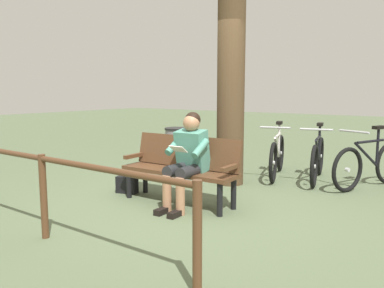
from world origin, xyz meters
The scene contains 10 objects.
ground_plane centered at (0.00, 0.00, 0.00)m, with size 40.00×40.00×0.00m, color #566647.
bench centered at (0.19, -0.08, 0.51)m, with size 1.61×0.52×0.87m.
person_reading centered at (-0.02, 0.08, 0.66)m, with size 0.50×0.77×1.20m.
handbag centered at (1.11, 0.02, 0.12)m, with size 0.30×0.14×0.24m, color black.
tree_trunk centered at (0.20, -1.35, 1.57)m, with size 0.43×0.43×3.15m, color #4C3823.
litter_bin centered at (1.04, -1.07, 0.43)m, with size 0.40×0.40×0.86m.
bicycle_orange centered at (-1.65, -2.34, 0.36)m, with size 0.73×1.58×0.94m.
bicycle_red centered at (-0.86, -2.35, 0.36)m, with size 0.54×1.65×0.94m.
bicycle_silver centered at (-0.20, -2.26, 0.36)m, with size 0.62×1.63×0.94m.
railing_fence centered at (0.52, 1.75, 0.61)m, with size 3.81×0.10×0.85m.
Camera 1 is at (-2.88, 3.96, 1.47)m, focal length 36.81 mm.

